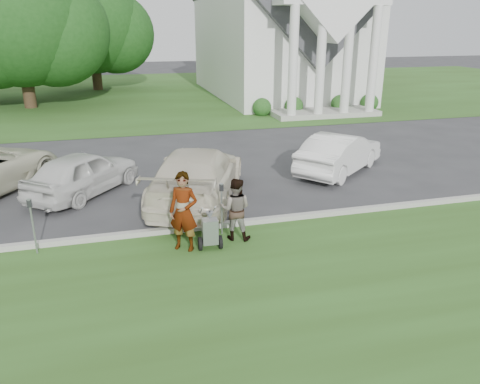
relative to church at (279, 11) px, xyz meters
name	(u,v)px	position (x,y,z in m)	size (l,w,h in m)	color
ground	(242,234)	(-9.00, -23.11, -5.94)	(120.00, 120.00, 0.00)	#333335
grass_strip	(282,297)	(-9.00, -26.11, -5.93)	(80.00, 7.00, 0.01)	#2E4B1A
church_lawn	(151,93)	(-9.00, 3.89, -5.93)	(80.00, 30.00, 0.01)	#2E4B1A
curb	(236,223)	(-9.00, -22.56, -5.86)	(80.00, 0.18, 0.15)	#9E9E93
church	(279,11)	(0.00, 0.00, 0.00)	(9.19, 19.00, 24.10)	white
tree_left	(18,23)	(-17.01, -1.13, -0.83)	(10.63, 8.40, 9.71)	#332316
tree_back	(92,29)	(-13.01, 6.87, -1.21)	(9.61, 7.60, 8.89)	#332316
striping_cart	(210,232)	(-9.93, -23.70, -5.50)	(0.57, 1.12, 1.03)	black
person_left	(184,212)	(-10.51, -23.56, -4.99)	(0.69, 0.45, 1.89)	#999999
person_right	(235,210)	(-9.21, -23.31, -5.16)	(0.76, 0.59, 1.56)	#999999
parking_meter_near	(222,203)	(-9.48, -22.97, -5.08)	(0.10, 0.09, 1.36)	#95999E
parking_meter_far	(32,220)	(-13.87, -22.90, -5.08)	(0.10, 0.09, 1.36)	#95999E
car_b	(83,173)	(-12.96, -18.91, -5.25)	(1.63, 4.05, 1.38)	silver
car_c	(197,175)	(-9.64, -20.40, -5.13)	(2.27, 5.57, 1.62)	beige
car_d	(340,153)	(-4.22, -18.86, -5.23)	(1.50, 4.31, 1.42)	white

